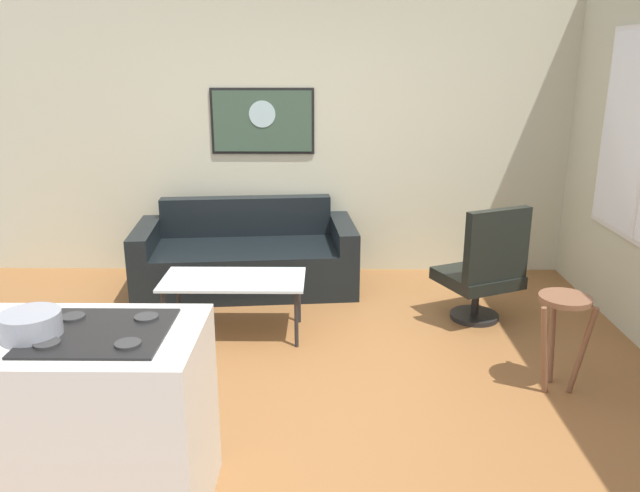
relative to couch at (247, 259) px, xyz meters
The scene contains 9 objects.
ground 1.97m from the couch, 75.52° to the right, with size 6.40×6.40×0.04m, color brown.
back_wall 1.34m from the couch, 47.61° to the left, with size 6.40×0.05×2.80m, color beige.
couch is the anchor object (origin of this frame).
coffee_table 1.07m from the couch, 88.08° to the right, with size 1.09×0.55×0.46m.
armchair 2.18m from the couch, 22.03° to the right, with size 0.74×0.73×0.98m.
bar_stool 2.95m from the couch, 40.07° to the right, with size 0.37×0.37×0.65m.
kitchen_counter 3.10m from the couch, 99.26° to the right, with size 1.38×0.70×0.94m.
mixing_bowl 3.22m from the couch, 99.64° to the right, with size 0.26×0.26×0.11m.
wall_painting 1.33m from the couch, 74.86° to the left, with size 0.99×0.03×0.62m.
Camera 1 is at (0.26, -3.68, 2.08)m, focal length 35.19 mm.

